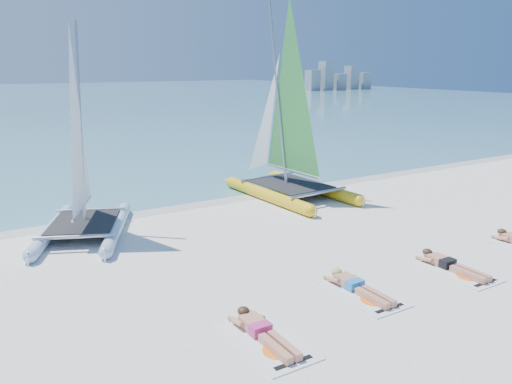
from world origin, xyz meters
TOP-DOWN VIEW (x-y plane):
  - ground at (0.00, 0.00)m, footprint 140.00×140.00m
  - sea at (0.00, 63.00)m, footprint 140.00×115.00m
  - wet_sand_strip at (0.00, 5.50)m, footprint 140.00×1.40m
  - distant_skyline at (53.71, 62.00)m, footprint 14.00×2.00m
  - catamaran_blue at (-4.15, 4.14)m, footprint 3.61×4.77m
  - catamaran_yellow at (2.97, 5.01)m, footprint 2.76×5.60m
  - towel_a at (-2.82, -3.12)m, footprint 1.00×1.85m
  - sunbather_a at (-2.82, -2.93)m, footprint 0.37×1.73m
  - towel_b at (-0.21, -2.61)m, footprint 1.00×1.85m
  - sunbather_b at (-0.21, -2.42)m, footprint 0.37×1.73m
  - towel_c at (2.38, -2.85)m, footprint 1.00×1.85m
  - sunbather_c at (2.38, -2.66)m, footprint 0.37×1.73m

SIDE VIEW (x-z plane):
  - ground at x=0.00m, z-range 0.00..0.00m
  - wet_sand_strip at x=0.00m, z-range 0.00..0.01m
  - sea at x=0.00m, z-range 0.00..0.01m
  - towel_a at x=-2.82m, z-range 0.00..0.02m
  - towel_b at x=-0.21m, z-range 0.00..0.02m
  - towel_c at x=2.38m, z-range 0.00..0.02m
  - sunbather_a at x=-2.82m, z-range -0.01..0.25m
  - sunbather_b at x=-0.21m, z-range -0.01..0.25m
  - sunbather_c at x=2.38m, z-range -0.01..0.25m
  - catamaran_blue at x=-4.15m, z-range -1.18..4.69m
  - distant_skyline at x=53.71m, z-range -0.56..4.44m
  - catamaran_yellow at x=2.97m, z-range -1.30..5.74m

